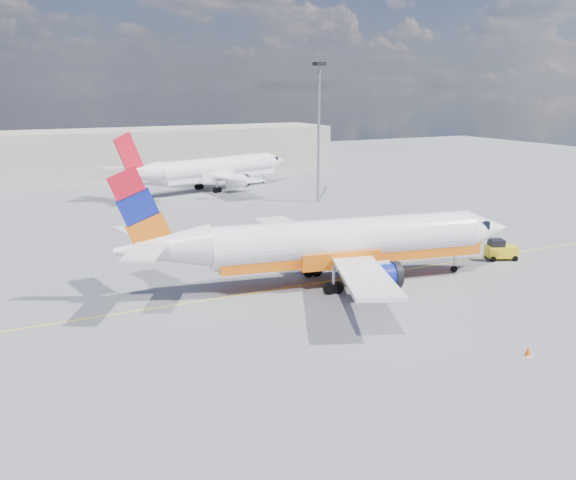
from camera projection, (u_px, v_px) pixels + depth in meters
name	position (u px, v px, depth m)	size (l,w,h in m)	color
ground	(327.00, 295.00, 48.82)	(240.00, 240.00, 0.00)	slate
taxi_line	(308.00, 284.00, 51.42)	(70.00, 0.15, 0.01)	yellow
terminal_main	(142.00, 152.00, 115.21)	(70.00, 14.00, 8.00)	#B3AB9A
main_jet	(334.00, 243.00, 50.86)	(33.53, 26.08, 10.13)	white
second_jet	(212.00, 170.00, 97.00)	(31.41, 23.89, 9.52)	white
gse_tug	(500.00, 250.00, 58.60)	(3.05, 2.49, 1.92)	black
traffic_cone	(528.00, 351.00, 37.76)	(0.44, 0.44, 0.62)	white
floodlight_mast	(319.00, 120.00, 85.77)	(1.35, 1.35, 18.55)	#9999A1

